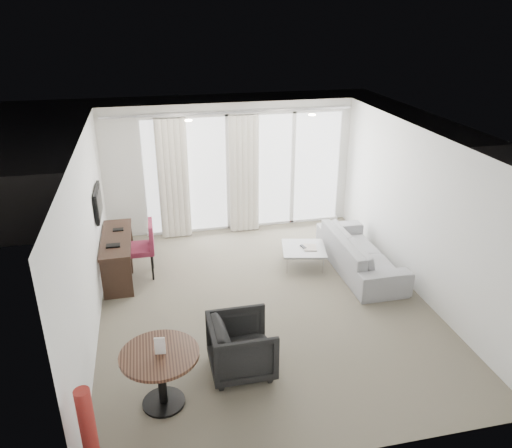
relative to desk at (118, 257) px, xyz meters
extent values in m
cube|color=#645D4D|center=(2.24, -1.37, -0.37)|extent=(5.00, 6.00, 0.00)
cube|color=white|center=(2.24, -1.37, 2.23)|extent=(5.00, 6.00, 0.00)
cube|color=silver|center=(-0.26, -1.37, 0.93)|extent=(0.00, 6.00, 2.60)
cube|color=silver|center=(4.74, -1.37, 0.93)|extent=(0.00, 6.00, 2.60)
cube|color=silver|center=(2.24, -4.37, 0.93)|extent=(5.00, 0.00, 2.60)
cylinder|color=#FFE0B2|center=(1.34, 0.23, 2.22)|extent=(0.12, 0.12, 0.02)
cylinder|color=#FFE0B2|center=(3.44, 0.23, 2.22)|extent=(0.12, 0.12, 0.02)
cylinder|color=maroon|center=(-0.10, -4.19, 0.22)|extent=(0.28, 0.28, 1.18)
imported|color=black|center=(1.59, -2.84, 0.00)|extent=(0.81, 0.79, 0.74)
imported|color=gray|center=(4.14, -0.66, -0.04)|extent=(0.87, 2.22, 0.65)
cube|color=#4D4D50|center=(2.54, 3.13, -0.43)|extent=(5.60, 3.00, 0.12)
camera|label=1|loc=(0.66, -7.88, 3.93)|focal=35.00mm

